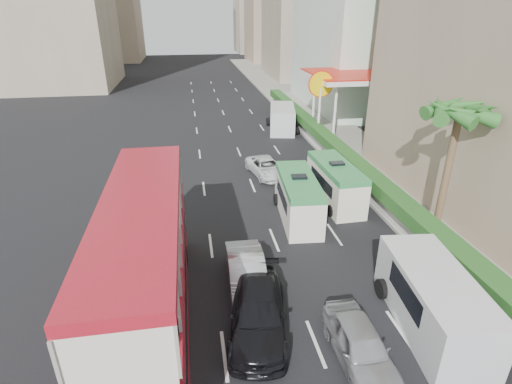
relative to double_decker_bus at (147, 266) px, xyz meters
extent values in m
plane|color=black|center=(6.00, 0.00, -2.53)|extent=(200.00, 200.00, 0.00)
cube|color=#A61624|center=(0.00, 0.00, 0.00)|extent=(2.50, 11.00, 5.06)
imported|color=#B1B3B8|center=(3.68, 1.47, -2.53)|extent=(1.62, 4.35, 1.42)
imported|color=#B1B3B8|center=(6.77, -2.96, -2.53)|extent=(1.60, 3.96, 1.35)
imported|color=black|center=(3.74, -0.91, -2.53)|extent=(2.84, 5.23, 1.44)
imported|color=silver|center=(6.88, 13.66, -2.53)|extent=(2.72, 4.50, 1.17)
cube|color=silver|center=(7.37, 7.13, -1.33)|extent=(2.24, 5.56, 2.41)
cube|color=silver|center=(10.10, 8.77, -1.33)|extent=(1.95, 5.46, 2.40)
cube|color=silver|center=(9.96, -1.83, -1.42)|extent=(2.82, 5.77, 2.22)
cube|color=silver|center=(10.59, 24.91, -1.41)|extent=(3.34, 5.94, 2.24)
cube|color=#99968C|center=(15.00, 25.00, -2.44)|extent=(6.00, 120.00, 0.18)
cube|color=silver|center=(12.20, 14.00, -1.85)|extent=(0.30, 44.00, 1.00)
cube|color=#2D6626|center=(12.20, 14.00, -1.00)|extent=(1.10, 44.00, 0.70)
cylinder|color=brown|center=(13.80, 4.00, 0.85)|extent=(0.36, 0.36, 6.40)
cube|color=silver|center=(16.00, 23.00, 0.22)|extent=(6.50, 8.00, 5.50)
camera|label=1|loc=(1.80, -11.99, 8.07)|focal=28.00mm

